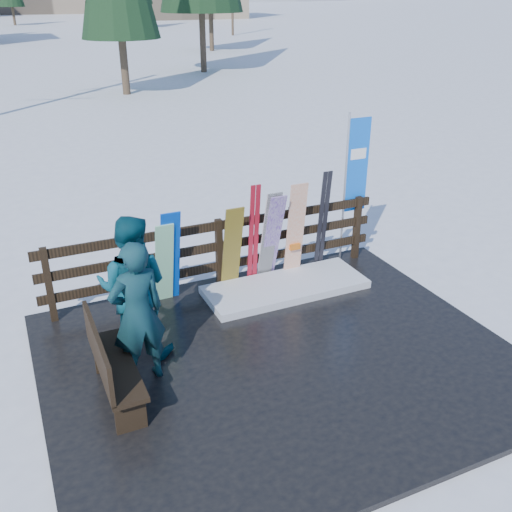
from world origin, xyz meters
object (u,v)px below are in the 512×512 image
bench (109,363)px  snowboard_0 (170,257)px  snowboard_3 (272,238)px  snowboard_1 (164,264)px  snowboard_5 (295,231)px  person_back (133,287)px  snowboard_2 (232,249)px  snowboard_4 (269,237)px  person_front (138,314)px  rental_flag (354,171)px

bench → snowboard_0: snowboard_0 is taller
snowboard_3 → snowboard_1: bearing=180.0°
snowboard_5 → person_back: (-2.91, -1.08, 0.14)m
snowboard_0 → snowboard_2: size_ratio=1.07×
snowboard_3 → snowboard_5: 0.42m
snowboard_4 → person_back: 2.67m
bench → snowboard_4: (2.95, 1.93, 0.29)m
snowboard_1 → snowboard_0: bearing=-0.0°
snowboard_2 → snowboard_3: (0.70, 0.00, 0.05)m
snowboard_2 → person_front: 2.53m
bench → person_back: person_back is taller
snowboard_5 → person_back: 3.11m
rental_flag → person_back: rental_flag is taller
snowboard_2 → snowboard_5: snowboard_5 is taller
person_back → snowboard_3: bearing=-127.3°
snowboard_3 → person_back: bearing=-156.7°
person_back → person_front: bearing=110.8°
bench → snowboard_2: bearing=39.8°
snowboard_1 → snowboard_3: size_ratio=0.87×
snowboard_1 → person_front: size_ratio=0.76×
snowboard_0 → snowboard_4: bearing=0.0°
snowboard_1 → snowboard_4: size_ratio=0.85×
snowboard_5 → snowboard_2: bearing=-180.0°
snowboard_5 → person_back: bearing=-159.7°
rental_flag → person_back: size_ratio=1.35×
snowboard_4 → rental_flag: 1.92m
bench → person_back: bearing=58.9°
person_front → bench: bearing=22.0°
snowboard_3 → snowboard_5: size_ratio=0.97×
bench → rental_flag: rental_flag is taller
rental_flag → person_back: bearing=-162.1°
snowboard_1 → snowboard_5: bearing=0.0°
snowboard_1 → person_back: size_ratio=0.73×
bench → snowboard_5: 3.95m
snowboard_2 → person_back: (-1.80, -1.08, 0.24)m
snowboard_1 → snowboard_4: bearing=0.0°
bench → snowboard_4: bearing=33.2°
snowboard_0 → snowboard_1: snowboard_0 is taller
bench → snowboard_3: (3.01, 1.93, 0.26)m
rental_flag → person_back: 4.42m
snowboard_5 → person_front: person_front is taller
snowboard_1 → person_back: 1.32m
bench → rental_flag: bearing=25.2°
snowboard_3 → rental_flag: size_ratio=0.62×
snowboard_0 → person_front: (-0.89, -1.68, 0.15)m
snowboard_1 → person_front: person_front is taller
snowboard_0 → snowboard_5: size_ratio=0.95×
snowboard_4 → snowboard_3: bearing=0.0°
bench → snowboard_3: 3.58m
snowboard_4 → person_back: person_back is taller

